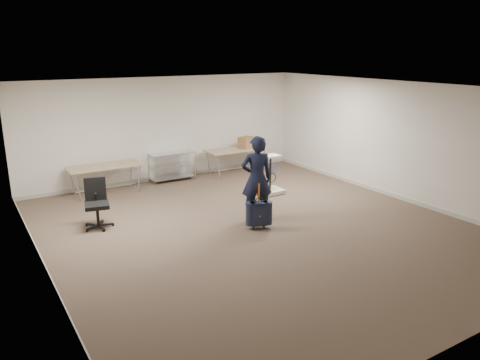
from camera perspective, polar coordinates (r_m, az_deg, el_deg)
ground at (r=9.52m, az=2.08°, el=-5.92°), size 9.00×9.00×0.00m
room_shell at (r=10.61m, az=-2.06°, el=-3.33°), size 8.00×9.00×9.00m
folding_table_left at (r=12.04m, az=-16.15°, el=1.48°), size 1.80×0.75×0.73m
folding_table_right at (r=13.50m, az=-0.47°, el=3.61°), size 1.80×0.75×0.73m
wire_shelf at (r=12.93m, az=-8.28°, el=1.82°), size 1.22×0.47×0.80m
person at (r=9.75m, az=2.04°, el=0.19°), size 0.77×0.64×1.80m
suitcase at (r=9.40m, az=2.32°, el=-4.11°), size 0.40×0.31×0.95m
office_chair at (r=9.93m, az=-16.98°, el=-3.83°), size 0.61×0.61×1.00m
equipment_cart at (r=11.73m, az=3.85°, el=-0.41°), size 0.54×0.54×0.98m
cardboard_box at (r=13.59m, az=0.79°, el=4.60°), size 0.50×0.43×0.32m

